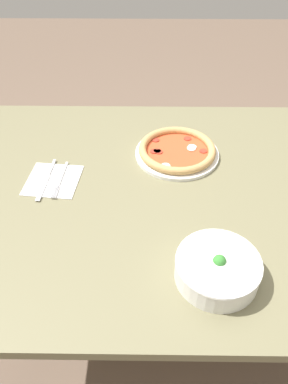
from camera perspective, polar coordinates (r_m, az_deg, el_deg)
name	(u,v)px	position (r m, az deg, el deg)	size (l,w,h in m)	color
ground_plane	(157,312)	(1.74, 2.02, -17.76)	(8.00, 8.00, 0.00)	brown
dining_table	(162,208)	(1.23, 2.73, -2.51)	(1.40, 1.04, 0.72)	#706B4C
pizza	(177,151)	(1.31, 5.06, 6.25)	(0.29, 0.29, 0.04)	white
bowl	(218,268)	(0.94, 11.18, -11.24)	(0.21, 0.21, 0.08)	white
napkin	(53,180)	(1.24, -13.68, 1.76)	(0.18, 0.18, 0.00)	white
fork	(61,179)	(1.23, -12.58, 1.96)	(0.02, 0.18, 0.00)	silver
knife	(47,178)	(1.25, -14.52, 2.15)	(0.03, 0.21, 0.01)	silver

